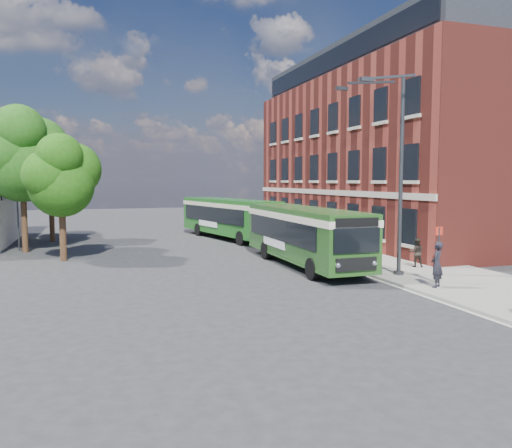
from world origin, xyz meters
name	(u,v)px	position (x,y,z in m)	size (l,w,h in m)	color
ground	(277,276)	(0.00, 0.00, 0.00)	(120.00, 120.00, 0.00)	#29292B
pavement	(333,247)	(7.00, 8.00, 0.07)	(6.00, 48.00, 0.15)	gray
kerb_line	(291,250)	(3.95, 8.00, 0.01)	(0.12, 48.00, 0.01)	beige
brick_office	(393,147)	(14.00, 12.00, 6.97)	(12.10, 26.00, 14.20)	maroon
flagpole	(17,172)	(-12.45, 13.00, 4.94)	(0.95, 0.10, 9.00)	#333538
street_lamp	(394,173)	(4.84, -2.00, 4.79)	(2.96, 2.38, 9.00)	#333538
bus_stop_sign	(438,251)	(5.60, -4.20, 1.51)	(0.35, 0.08, 2.52)	#333538
bus_front	(304,231)	(2.37, 2.33, 1.83)	(2.64, 11.07, 3.02)	#224D1A
bus_rear	(229,215)	(1.82, 15.27, 1.83)	(5.01, 12.02, 3.02)	#195718
pedestrian_a	(437,265)	(5.04, -4.84, 1.08)	(0.68, 0.44, 1.85)	black
pedestrian_b	(416,253)	(7.20, -0.55, 0.87)	(0.70, 0.54, 1.44)	black
tree_left	(62,175)	(-9.57, 7.87, 4.71)	(4.12, 3.91, 6.95)	#3B2415
tree_mid	(23,154)	(-11.98, 12.18, 6.06)	(5.28, 5.02, 8.92)	#3B2415
tree_right	(51,171)	(-10.80, 17.55, 5.14)	(4.49, 4.26, 7.57)	#3B2415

